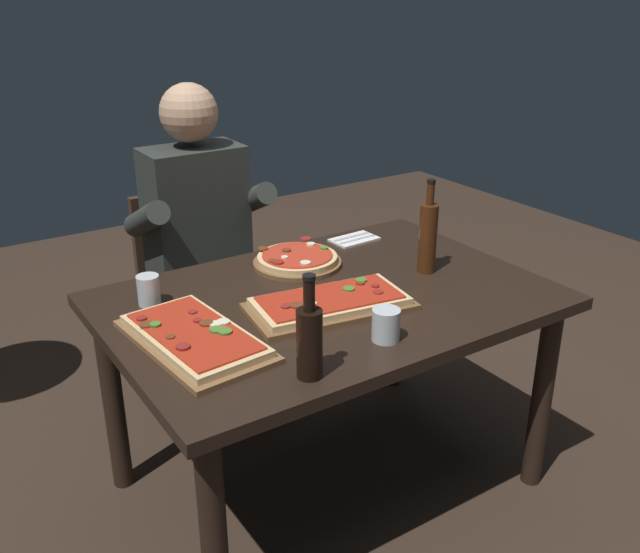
# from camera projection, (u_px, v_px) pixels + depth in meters

# --- Properties ---
(ground_plane) EXTENTS (6.40, 6.40, 0.00)m
(ground_plane) POSITION_uv_depth(u_px,v_px,m) (328.00, 481.00, 2.55)
(ground_plane) COLOR #38281E
(dining_table) EXTENTS (1.40, 0.96, 0.74)m
(dining_table) POSITION_uv_depth(u_px,v_px,m) (328.00, 322.00, 2.30)
(dining_table) COLOR black
(dining_table) RESTS_ON ground_plane
(pizza_rectangular_front) EXTENTS (0.54, 0.32, 0.05)m
(pizza_rectangular_front) POSITION_uv_depth(u_px,v_px,m) (330.00, 303.00, 2.17)
(pizza_rectangular_front) COLOR brown
(pizza_rectangular_front) RESTS_ON dining_table
(pizza_rectangular_left) EXTENTS (0.31, 0.52, 0.05)m
(pizza_rectangular_left) POSITION_uv_depth(u_px,v_px,m) (194.00, 337.00, 1.96)
(pizza_rectangular_left) COLOR brown
(pizza_rectangular_left) RESTS_ON dining_table
(pizza_round_far) EXTENTS (0.31, 0.31, 0.05)m
(pizza_round_far) POSITION_uv_depth(u_px,v_px,m) (297.00, 260.00, 2.50)
(pizza_round_far) COLOR brown
(pizza_round_far) RESTS_ON dining_table
(wine_bottle_dark) EXTENTS (0.07, 0.07, 0.28)m
(wine_bottle_dark) POSITION_uv_depth(u_px,v_px,m) (309.00, 339.00, 1.77)
(wine_bottle_dark) COLOR black
(wine_bottle_dark) RESTS_ON dining_table
(oil_bottle_amber) EXTENTS (0.06, 0.06, 0.33)m
(oil_bottle_amber) POSITION_uv_depth(u_px,v_px,m) (428.00, 236.00, 2.40)
(oil_bottle_amber) COLOR #47230F
(oil_bottle_amber) RESTS_ON dining_table
(tumbler_near_camera) EXTENTS (0.07, 0.07, 0.10)m
(tumbler_near_camera) POSITION_uv_depth(u_px,v_px,m) (149.00, 292.00, 2.19)
(tumbler_near_camera) COLOR silver
(tumbler_near_camera) RESTS_ON dining_table
(tumbler_far_side) EXTENTS (0.08, 0.08, 0.09)m
(tumbler_far_side) POSITION_uv_depth(u_px,v_px,m) (386.00, 325.00, 1.97)
(tumbler_far_side) COLOR silver
(tumbler_far_side) RESTS_ON dining_table
(napkin_cutlery_set) EXTENTS (0.19, 0.12, 0.01)m
(napkin_cutlery_set) POSITION_uv_depth(u_px,v_px,m) (354.00, 239.00, 2.74)
(napkin_cutlery_set) COLOR white
(napkin_cutlery_set) RESTS_ON dining_table
(diner_chair) EXTENTS (0.44, 0.44, 0.87)m
(diner_chair) POSITION_uv_depth(u_px,v_px,m) (194.00, 285.00, 2.97)
(diner_chair) COLOR #3D2B1E
(diner_chair) RESTS_ON ground_plane
(seated_diner) EXTENTS (0.53, 0.41, 1.33)m
(seated_diner) POSITION_uv_depth(u_px,v_px,m) (202.00, 236.00, 2.77)
(seated_diner) COLOR #23232D
(seated_diner) RESTS_ON ground_plane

